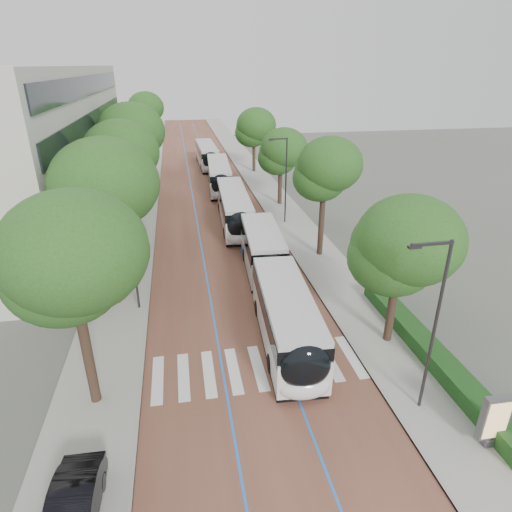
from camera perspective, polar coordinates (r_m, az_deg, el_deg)
The scene contains 21 objects.
ground at distance 21.66m, azimuth 0.25°, elevation -16.36°, with size 160.00×160.00×0.00m, color #51544C.
road at distance 58.00m, azimuth -7.18°, elevation 9.91°, with size 11.00×140.00×0.02m, color brown.
sidewalk_left at distance 58.08m, azimuth -14.68°, elevation 9.39°, with size 4.00×140.00×0.12m, color gray.
sidewalk_right at distance 58.86m, azimuth 0.23°, elevation 10.36°, with size 4.00×140.00×0.12m, color gray.
kerb_left at distance 57.96m, azimuth -12.79°, elevation 9.55°, with size 0.20×140.00×0.14m, color gray.
kerb_right at distance 58.55m, azimuth -1.63°, elevation 10.27°, with size 0.20×140.00×0.14m, color gray.
zebra_crossing at distance 22.43m, azimuth 0.28°, elevation -14.62°, with size 10.55×3.60×0.01m.
lane_line_left at distance 57.93m, azimuth -8.78°, elevation 9.82°, with size 0.12×126.00×0.01m, color blue.
lane_line_right at distance 58.10m, azimuth -5.59°, elevation 10.02°, with size 0.12×126.00×0.01m, color blue.
hedge at distance 24.36m, azimuth 22.27°, elevation -11.74°, with size 1.20×14.00×0.80m, color #174016.
streetlight_near at distance 18.79m, azimuth 22.54°, elevation -7.40°, with size 1.82×0.20×8.00m.
streetlight_far at distance 40.47m, azimuth 3.78°, elevation 10.86°, with size 1.82×0.20×8.00m.
lamp_post_left at distance 26.33m, azimuth -16.23°, elevation 0.92°, with size 0.14×0.14×8.00m, color #2C2C2E.
trees_left at distance 40.52m, azimuth -17.03°, elevation 13.51°, with size 6.40×60.58×10.35m.
trees_right at distance 41.06m, azimuth 5.12°, elevation 12.53°, with size 5.47×47.42×8.82m.
lead_bus at distance 26.52m, azimuth 2.49°, elevation -3.87°, with size 3.63×18.51×3.20m.
bus_queued_0 at distance 40.56m, azimuth -2.88°, elevation 6.23°, with size 3.03×12.49×3.20m.
bus_queued_1 at distance 53.37m, azimuth -4.93°, elevation 10.55°, with size 3.18×12.51×3.20m.
bus_queued_2 at distance 66.32m, azimuth -6.53°, elevation 13.16°, with size 2.79×12.45×3.20m.
ad_panel at distance 20.19m, azimuth 29.16°, elevation -18.57°, with size 1.15×0.45×2.37m.
parked_car at distance 17.22m, azimuth -23.28°, elevation -28.83°, with size 1.48×4.24×1.40m, color black.
Camera 1 is at (-3.07, -16.19, 14.06)m, focal length 30.00 mm.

